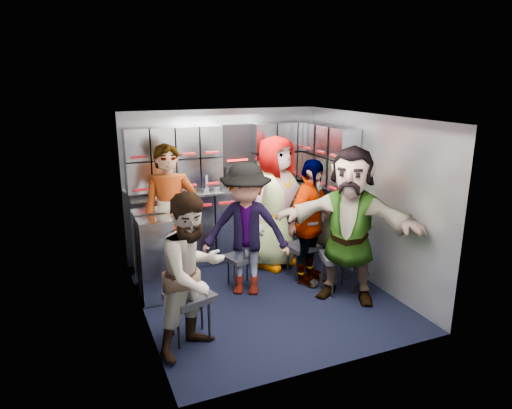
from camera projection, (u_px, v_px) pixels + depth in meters
name	position (u px, v px, depth m)	size (l,w,h in m)	color
floor	(265.00, 296.00, 5.44)	(3.00, 3.00, 0.00)	black
wall_back	(223.00, 184.00, 6.50)	(2.80, 0.04, 2.10)	#90969E
wall_left	(140.00, 226.00, 4.65)	(0.04, 3.00, 2.10)	#90969E
wall_right	(368.00, 199.00, 5.68)	(0.04, 3.00, 2.10)	#90969E
ceiling	(266.00, 117.00, 4.88)	(2.80, 3.00, 0.02)	silver
cart_bank_back	(229.00, 225.00, 6.46)	(2.68, 0.38, 0.99)	#A4AAB5
cart_bank_left	(154.00, 255.00, 5.37)	(0.38, 0.76, 0.99)	#A4AAB5
counter	(228.00, 189.00, 6.32)	(2.68, 0.42, 0.03)	#B4B7BC
locker_bank_back	(226.00, 155.00, 6.25)	(2.68, 0.28, 0.82)	#A4AAB5
locker_bank_right	(330.00, 156.00, 6.13)	(0.28, 1.00, 0.82)	#A4AAB5
right_cabinet	(330.00, 228.00, 6.31)	(0.28, 1.20, 1.00)	#A4AAB5
coffee_niche	(237.00, 155.00, 6.37)	(0.46, 0.16, 0.84)	black
red_latch_strip	(233.00, 202.00, 6.18)	(2.60, 0.02, 0.03)	maroon
jump_seat_near_left	(190.00, 299.00, 4.44)	(0.51, 0.49, 0.49)	black
jump_seat_mid_left	(241.00, 259.00, 5.60)	(0.41, 0.40, 0.41)	black
jump_seat_center	(270.00, 233.00, 6.40)	(0.46, 0.44, 0.46)	black
jump_seat_mid_right	(302.00, 248.00, 5.88)	(0.42, 0.40, 0.44)	black
jump_seat_near_right	(339.00, 259.00, 5.45)	(0.49, 0.48, 0.47)	black
attendant_standing	(171.00, 218.00, 5.46)	(0.65, 0.43, 1.78)	black
attendant_arc_a	(193.00, 274.00, 4.18)	(0.75, 0.58, 1.54)	black
attendant_arc_b	(246.00, 230.00, 5.33)	(1.03, 0.59, 1.59)	black
attendant_arc_c	(275.00, 203.00, 6.11)	(0.87, 0.57, 1.79)	black
attendant_arc_d	(310.00, 223.00, 5.61)	(0.93, 0.39, 1.58)	black
attendant_arc_e	(349.00, 225.00, 5.16)	(1.67, 0.53, 1.80)	black
bottle_left	(161.00, 187.00, 5.90)	(0.07, 0.07, 0.24)	white
bottle_mid	(206.00, 183.00, 6.12)	(0.07, 0.07, 0.23)	white
bottle_right	(247.00, 179.00, 6.34)	(0.06, 0.06, 0.23)	white
cup_left	(156.00, 192.00, 5.88)	(0.09, 0.09, 0.11)	tan
cup_right	(278.00, 182.00, 6.52)	(0.08, 0.08, 0.09)	tan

